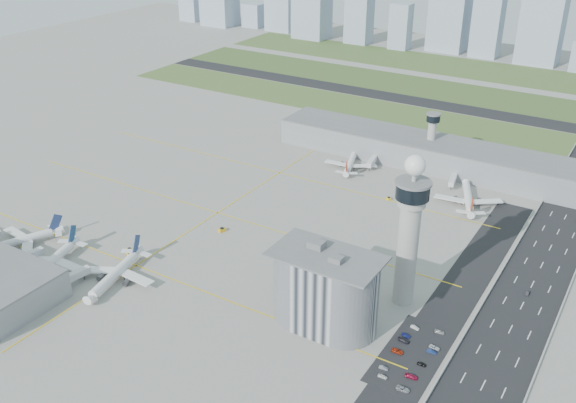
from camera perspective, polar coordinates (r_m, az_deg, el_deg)
The scene contains 56 objects.
ground at distance 293.39m, azimuth -3.61°, elevation -5.23°, with size 1000.00×1000.00×0.00m, color #9F9D94.
grass_strip_0 at distance 483.49m, azimuth 9.95°, elevation 7.59°, with size 480.00×50.00×0.08m, color #4B602D.
grass_strip_1 at distance 550.83m, azimuth 13.01°, elevation 9.67°, with size 480.00×60.00×0.08m, color #3D5729.
grass_strip_2 at distance 624.59m, azimuth 15.56°, elevation 11.36°, with size 480.00×70.00×0.08m, color #3C5327.
runway at distance 516.45m, azimuth 11.56°, elevation 8.69°, with size 480.00×22.00×0.10m, color black.
highway at distance 256.22m, azimuth 18.49°, elevation -12.13°, with size 28.00×500.00×0.10m, color black.
barrier_left at distance 257.97m, azimuth 15.48°, elevation -11.19°, with size 0.60×500.00×1.20m, color #9E9E99.
barrier_right at distance 254.55m, azimuth 21.60°, elevation -12.86°, with size 0.60×500.00×1.20m, color #9E9E99.
landside_road at distance 252.79m, azimuth 12.35°, elevation -11.82°, with size 18.00×260.00×0.08m, color black.
parking_lot at distance 244.27m, azimuth 10.89°, elevation -13.22°, with size 20.00×44.00×0.10m, color black.
taxiway_line_h_0 at distance 296.93m, azimuth -13.34°, elevation -5.56°, with size 260.00×0.60×0.01m, color yellow.
taxiway_line_h_1 at distance 335.24m, azimuth -6.28°, elevation -1.00°, with size 260.00×0.60×0.01m, color yellow.
taxiway_line_h_2 at distance 379.22m, azimuth -0.78°, elevation 2.57°, with size 260.00×0.60×0.01m, color yellow.
taxiway_line_v at distance 335.24m, azimuth -6.28°, elevation -1.00°, with size 0.60×260.00×0.01m, color yellow.
control_tower at distance 252.74m, azimuth 10.74°, elevation -2.13°, with size 14.00×14.00×64.50m.
secondary_tower at distance 394.70m, azimuth 12.64°, elevation 5.85°, with size 8.60×8.60×31.90m.
admin_building at distance 246.32m, azimuth 3.36°, elevation -7.87°, with size 42.00×24.00×33.50m.
terminal_pier at distance 394.01m, azimuth 13.75°, elevation 3.98°, with size 210.00×32.00×15.80m.
airplane_near_a at distance 325.30m, azimuth -22.95°, elevation -2.89°, with size 41.80×35.53×11.70m, color white, non-canonical shape.
airplane_near_b at distance 301.70m, azimuth -20.55°, elevation -4.76°, with size 43.38×36.87×12.15m, color white, non-canonical shape.
airplane_near_c at distance 284.98m, azimuth -15.24°, elevation -5.85°, with size 43.47×36.95×12.17m, color white, non-canonical shape.
airplane_far_a at distance 386.49m, azimuth 5.61°, elevation 3.77°, with size 37.42×31.80×10.48m, color white, non-canonical shape.
airplane_far_b at distance 353.70m, azimuth 15.77°, elevation 0.71°, with size 42.46×36.09×11.89m, color white, non-canonical shape.
jet_bridge_near_1 at distance 308.99m, azimuth -23.17°, elevation -5.19°, with size 14.00×3.00×5.70m, color silver, non-canonical shape.
jet_bridge_near_2 at distance 287.43m, azimuth -19.57°, elevation -7.00°, with size 14.00×3.00×5.70m, color silver, non-canonical shape.
jet_bridge_far_0 at distance 394.12m, azimuth 7.70°, elevation 3.74°, with size 14.00×3.00×5.70m, color silver, non-canonical shape.
jet_bridge_far_1 at distance 378.69m, azimuth 14.57°, elevation 2.11°, with size 14.00×3.00×5.70m, color silver, non-canonical shape.
tug_0 at distance 325.41m, azimuth -22.41°, elevation -3.80°, with size 1.93×2.81×1.64m, color yellow, non-canonical shape.
tug_1 at distance 307.76m, azimuth -13.93°, elevation -4.20°, with size 2.24×3.26×1.89m, color yellow, non-canonical shape.
tug_2 at distance 304.47m, azimuth -13.88°, elevation -4.57°, with size 2.11×3.07×1.79m, color gold, non-canonical shape.
tug_3 at distance 317.08m, azimuth -5.89°, elevation -2.50°, with size 2.43×3.53×2.05m, color gold, non-canonical shape.
tug_4 at distance 362.11m, azimuth 10.01°, elevation 1.08°, with size 2.15×3.12×1.82m, color yellow, non-canonical shape.
tug_5 at distance 350.83m, azimuth 8.95°, elevation 0.28°, with size 1.90×2.76×1.60m, color gold, non-canonical shape.
car_lot_0 at distance 232.96m, azimuth 8.41°, elevation -15.13°, with size 1.41×3.51×1.19m, color silver.
car_lot_1 at distance 236.40m, azimuth 8.49°, elevation -14.42°, with size 1.16×3.32×1.10m, color gray.
car_lot_2 at distance 243.97m, azimuth 9.70°, elevation -12.98°, with size 2.07×4.48×1.25m, color #B72D10.
car_lot_3 at distance 249.23m, azimuth 10.26°, elevation -12.05°, with size 1.82×4.48×1.30m, color #25232D.
car_lot_4 at distance 251.79m, azimuth 10.44°, elevation -11.61°, with size 1.47×3.66×1.25m, color navy.
car_lot_5 at distance 256.29m, azimuth 11.21°, elevation -10.93°, with size 1.21×3.46×1.14m, color white.
car_lot_6 at distance 229.33m, azimuth 10.18°, elevation -16.09°, with size 2.17×4.70×1.31m, color #9B9EA6.
car_lot_7 at distance 234.49m, azimuth 10.91°, elevation -15.02°, with size 1.83×4.50×1.31m, color maroon.
car_lot_8 at distance 240.19m, azimuth 11.80°, elevation -13.97°, with size 1.32×3.27×1.12m, color black.
car_lot_9 at distance 246.22m, azimuth 12.65°, elevation -12.89°, with size 1.26×3.61×1.19m, color navy.
car_lot_10 at distance 248.31m, azimuth 12.89°, elevation -12.54°, with size 1.91×4.13×1.15m, color silver.
car_lot_11 at distance 256.10m, azimuth 13.33°, elevation -11.22°, with size 1.53×3.77×1.09m, color #B1B1B1.
car_hw_1 at distance 288.04m, azimuth 20.51°, elevation -7.63°, with size 1.24×3.56×1.17m, color #2A292F.
car_hw_4 at distance 413.32m, azimuth 24.05°, elevation 2.34°, with size 1.50×3.72×1.27m, color gray.
skyline_bldg_0 at distance 826.70m, azimuth -8.58°, elevation 16.52°, with size 24.05×19.24×26.50m, color #9EADC1.
skyline_bldg_2 at distance 781.55m, azimuth -3.07°, elevation 16.20°, with size 22.81×18.25×26.79m, color #9EADC1.
skyline_bldg_3 at distance 760.64m, azimuth -0.52°, elevation 16.34°, with size 32.30×25.84×36.93m, color #9EADC1.
skyline_bldg_4 at distance 720.60m, azimuth 2.14°, elevation 16.69°, with size 35.81×28.65×60.36m, color #9EADC1.
skyline_bldg_5 at distance 699.15m, azimuth 6.37°, elevation 16.51°, with size 25.49×20.39×66.89m, color #9EADC1.
skyline_bldg_6 at distance 680.82m, azimuth 9.97°, elevation 15.08°, with size 20.04×16.03×45.20m, color #9EADC1.
skyline_bldg_7 at distance 682.42m, azimuth 14.13°, elevation 15.41°, with size 35.76×28.61×61.22m, color #9EADC1.
skyline_bldg_8 at distance 664.40m, azimuth 17.46°, elevation 15.70°, with size 26.33×21.06×83.39m, color #9EADC1.
skyline_bldg_9 at distance 656.44m, azimuth 21.61°, elevation 14.01°, with size 36.96×29.57×62.11m, color #9EADC1.
Camera 1 is at (146.27, -201.83, 154.75)m, focal length 40.00 mm.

